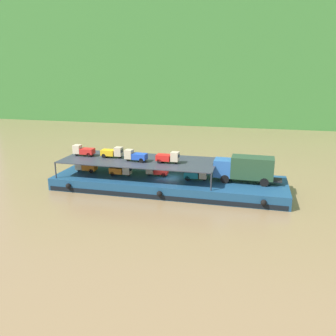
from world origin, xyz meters
name	(u,v)px	position (x,y,z in m)	size (l,w,h in m)	color
ground_plane	(168,189)	(0.00, 0.00, 0.00)	(400.00, 400.00, 0.00)	olive
hillside_far_bank	(224,35)	(0.00, 68.24, 23.99)	(132.54, 37.53, 42.59)	#387533
cargo_barge	(168,183)	(0.00, -0.02, 0.75)	(28.31, 8.56, 1.50)	navy
covered_lorry	(245,168)	(9.17, 0.34, 3.19)	(7.90, 2.46, 3.10)	#285BA3
cargo_rack	(139,160)	(-3.80, 0.00, 3.44)	(19.11, 7.24, 2.00)	#2D333D
mini_truck_lower_stern	(86,166)	(-11.03, -0.09, 2.19)	(2.78, 1.26, 1.38)	orange
mini_truck_lower_aft	(121,170)	(-5.94, -0.60, 2.19)	(2.79, 1.29, 1.38)	orange
mini_truck_lower_mid	(157,170)	(-1.60, 0.41, 2.19)	(2.79, 1.29, 1.38)	red
mini_truck_lower_fore	(196,174)	(3.47, -0.16, 2.19)	(2.75, 1.22, 1.38)	teal
mini_truck_upper_stern	(83,150)	(-11.45, 0.37, 4.19)	(2.76, 1.23, 1.38)	red
mini_truck_upper_mid	(112,152)	(-7.41, 0.34, 4.19)	(2.74, 1.20, 1.38)	gold
mini_truck_upper_fore	(135,156)	(-3.98, -0.69, 4.19)	(2.79, 1.28, 1.38)	#1E47B7
mini_truck_upper_bow	(168,157)	(0.10, -0.53, 4.19)	(2.77, 1.25, 1.38)	red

